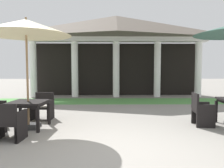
% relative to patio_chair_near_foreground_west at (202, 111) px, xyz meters
% --- Properties ---
extents(ground_plane, '(60.00, 60.00, 0.00)m').
position_rel_patio_chair_near_foreground_west_xyz_m(ground_plane, '(-2.19, -1.83, -0.41)').
color(ground_plane, gray).
extents(background_pavilion, '(10.40, 3.10, 4.47)m').
position_rel_patio_chair_near_foreground_west_xyz_m(background_pavilion, '(-2.19, 6.36, 3.11)').
color(background_pavilion, white).
rests_on(background_pavilion, ground).
extents(lawn_strip, '(12.20, 1.99, 0.01)m').
position_rel_patio_chair_near_foreground_west_xyz_m(lawn_strip, '(-2.19, 4.60, -0.40)').
color(lawn_strip, '#519347').
rests_on(lawn_strip, ground).
extents(patio_chair_near_foreground_west, '(0.54, 0.58, 0.90)m').
position_rel_patio_chair_near_foreground_west_xyz_m(patio_chair_near_foreground_west, '(0.00, 0.00, 0.00)').
color(patio_chair_near_foreground_west, black).
rests_on(patio_chair_near_foreground_west, ground).
extents(patio_table_mid_left, '(0.95, 0.95, 0.72)m').
position_rel_patio_chair_near_foreground_west_xyz_m(patio_table_mid_left, '(-4.71, -0.19, 0.21)').
color(patio_table_mid_left, black).
rests_on(patio_table_mid_left, ground).
extents(patio_umbrella_mid_left, '(2.32, 2.32, 2.91)m').
position_rel_patio_chair_near_foreground_west_xyz_m(patio_umbrella_mid_left, '(-4.71, -0.19, 2.21)').
color(patio_umbrella_mid_left, '#2D2D2D').
rests_on(patio_umbrella_mid_left, ground).
extents(patio_chair_mid_left_south, '(0.64, 0.55, 0.83)m').
position_rel_patio_chair_near_foreground_west_xyz_m(patio_chair_mid_left_south, '(-4.77, -1.23, -0.01)').
color(patio_chair_mid_left_south, black).
rests_on(patio_chair_mid_left_south, ground).
extents(patio_chair_mid_left_north, '(0.64, 0.58, 0.82)m').
position_rel_patio_chair_near_foreground_west_xyz_m(patio_chair_mid_left_north, '(-4.65, 0.84, -0.02)').
color(patio_chair_mid_left_north, black).
rests_on(patio_chair_mid_left_north, ground).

